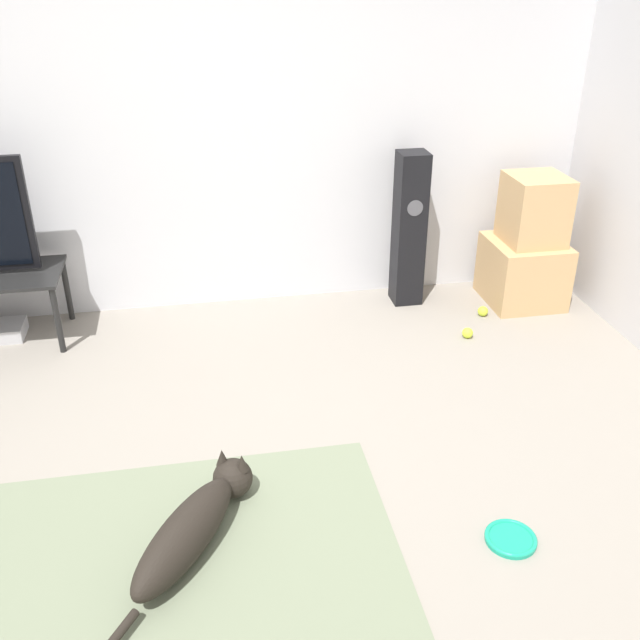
{
  "coord_description": "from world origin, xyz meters",
  "views": [
    {
      "loc": [
        0.03,
        -2.31,
        2.11
      ],
      "look_at": [
        0.62,
        0.83,
        0.45
      ],
      "focal_mm": 40.0,
      "sensor_mm": 36.0,
      "label": 1
    }
  ],
  "objects_px": {
    "cardboard_box_lower": "(523,271)",
    "tennis_ball_by_boxes": "(483,311)",
    "floor_speaker": "(409,230)",
    "cardboard_box_upper": "(534,209)",
    "tennis_ball_near_speaker": "(468,333)",
    "dog": "(194,524)",
    "frisbee": "(511,539)"
  },
  "relations": [
    {
      "from": "dog",
      "to": "cardboard_box_lower",
      "type": "xyz_separation_m",
      "value": [
        2.22,
        1.87,
        0.1
      ]
    },
    {
      "from": "floor_speaker",
      "to": "tennis_ball_near_speaker",
      "type": "height_order",
      "value": "floor_speaker"
    },
    {
      "from": "cardboard_box_upper",
      "to": "tennis_ball_near_speaker",
      "type": "relative_size",
      "value": 6.59
    },
    {
      "from": "dog",
      "to": "floor_speaker",
      "type": "xyz_separation_m",
      "value": [
        1.46,
        2.01,
        0.39
      ]
    },
    {
      "from": "cardboard_box_lower",
      "to": "tennis_ball_by_boxes",
      "type": "relative_size",
      "value": 7.43
    },
    {
      "from": "frisbee",
      "to": "cardboard_box_upper",
      "type": "xyz_separation_m",
      "value": [
        1.0,
        2.08,
        0.63
      ]
    },
    {
      "from": "tennis_ball_near_speaker",
      "to": "frisbee",
      "type": "bearing_deg",
      "value": -105.06
    },
    {
      "from": "cardboard_box_upper",
      "to": "tennis_ball_near_speaker",
      "type": "height_order",
      "value": "cardboard_box_upper"
    },
    {
      "from": "tennis_ball_near_speaker",
      "to": "cardboard_box_lower",
      "type": "bearing_deg",
      "value": 39.21
    },
    {
      "from": "dog",
      "to": "tennis_ball_near_speaker",
      "type": "relative_size",
      "value": 13.26
    },
    {
      "from": "floor_speaker",
      "to": "tennis_ball_near_speaker",
      "type": "xyz_separation_m",
      "value": [
        0.22,
        -0.58,
        -0.47
      ]
    },
    {
      "from": "frisbee",
      "to": "tennis_ball_by_boxes",
      "type": "bearing_deg",
      "value": 71.24
    },
    {
      "from": "floor_speaker",
      "to": "tennis_ball_near_speaker",
      "type": "relative_size",
      "value": 15.29
    },
    {
      "from": "cardboard_box_upper",
      "to": "tennis_ball_near_speaker",
      "type": "bearing_deg",
      "value": -141.69
    },
    {
      "from": "dog",
      "to": "tennis_ball_by_boxes",
      "type": "bearing_deg",
      "value": 41.91
    },
    {
      "from": "cardboard_box_lower",
      "to": "cardboard_box_upper",
      "type": "relative_size",
      "value": 1.13
    },
    {
      "from": "frisbee",
      "to": "cardboard_box_lower",
      "type": "xyz_separation_m",
      "value": [
        0.98,
        2.08,
        0.2
      ]
    },
    {
      "from": "floor_speaker",
      "to": "dog",
      "type": "bearing_deg",
      "value": -125.95
    },
    {
      "from": "floor_speaker",
      "to": "tennis_ball_by_boxes",
      "type": "distance_m",
      "value": 0.71
    },
    {
      "from": "floor_speaker",
      "to": "tennis_ball_near_speaker",
      "type": "distance_m",
      "value": 0.78
    },
    {
      "from": "frisbee",
      "to": "tennis_ball_by_boxes",
      "type": "xyz_separation_m",
      "value": [
        0.65,
        1.9,
        0.02
      ]
    },
    {
      "from": "frisbee",
      "to": "cardboard_box_lower",
      "type": "distance_m",
      "value": 2.3
    },
    {
      "from": "frisbee",
      "to": "tennis_ball_by_boxes",
      "type": "distance_m",
      "value": 2.01
    },
    {
      "from": "frisbee",
      "to": "cardboard_box_lower",
      "type": "bearing_deg",
      "value": 64.77
    },
    {
      "from": "dog",
      "to": "floor_speaker",
      "type": "relative_size",
      "value": 0.87
    },
    {
      "from": "cardboard_box_lower",
      "to": "floor_speaker",
      "type": "bearing_deg",
      "value": 169.45
    },
    {
      "from": "cardboard_box_lower",
      "to": "tennis_ball_near_speaker",
      "type": "height_order",
      "value": "cardboard_box_lower"
    },
    {
      "from": "frisbee",
      "to": "cardboard_box_lower",
      "type": "height_order",
      "value": "cardboard_box_lower"
    },
    {
      "from": "dog",
      "to": "cardboard_box_upper",
      "type": "height_order",
      "value": "cardboard_box_upper"
    },
    {
      "from": "tennis_ball_near_speaker",
      "to": "cardboard_box_upper",
      "type": "bearing_deg",
      "value": 38.31
    },
    {
      "from": "frisbee",
      "to": "floor_speaker",
      "type": "height_order",
      "value": "floor_speaker"
    },
    {
      "from": "cardboard_box_lower",
      "to": "tennis_ball_by_boxes",
      "type": "xyz_separation_m",
      "value": [
        -0.33,
        -0.18,
        -0.18
      ]
    }
  ]
}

